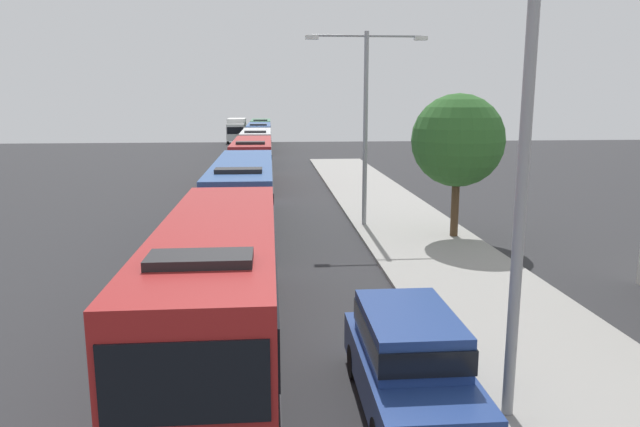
{
  "coord_description": "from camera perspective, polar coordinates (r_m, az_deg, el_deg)",
  "views": [
    {
      "loc": [
        -0.1,
        -0.56,
        5.75
      ],
      "look_at": [
        1.46,
        18.0,
        2.12
      ],
      "focal_mm": 33.01,
      "sensor_mm": 36.0,
      "label": 1
    }
  ],
  "objects": [
    {
      "name": "bus_lead",
      "position": [
        13.53,
        -9.73,
        -6.6
      ],
      "size": [
        2.58,
        10.91,
        3.21
      ],
      "color": "maroon",
      "rests_on": "ground_plane"
    },
    {
      "name": "bus_rear",
      "position": [
        65.34,
        -5.91,
        7.42
      ],
      "size": [
        2.58,
        11.77,
        3.21
      ],
      "color": "#284C8C",
      "rests_on": "ground_plane"
    },
    {
      "name": "streetlamp_near",
      "position": [
        10.37,
        19.21,
        6.02
      ],
      "size": [
        5.29,
        0.28,
        7.86
      ],
      "color": "gray",
      "rests_on": "sidewalk"
    },
    {
      "name": "bus_tail_end",
      "position": [
        78.41,
        -5.75,
        8.02
      ],
      "size": [
        2.58,
        10.94,
        3.21
      ],
      "color": "#33724C",
      "rests_on": "ground_plane"
    },
    {
      "name": "bus_fourth_in_line",
      "position": [
        51.91,
        -6.17,
        6.49
      ],
      "size": [
        2.58,
        11.05,
        3.21
      ],
      "color": "silver",
      "rests_on": "ground_plane"
    },
    {
      "name": "box_truck_oncoming",
      "position": [
        81.01,
        -8.08,
        8.07
      ],
      "size": [
        2.35,
        7.24,
        3.15
      ],
      "color": "white",
      "rests_on": "ground_plane"
    },
    {
      "name": "streetlamp_mid",
      "position": [
        26.28,
        4.45,
        9.97
      ],
      "size": [
        5.29,
        0.28,
        8.46
      ],
      "color": "gray",
      "rests_on": "sidewalk"
    },
    {
      "name": "white_suv",
      "position": [
        11.35,
        8.62,
        -13.66
      ],
      "size": [
        1.86,
        4.78,
        1.9
      ],
      "color": "navy",
      "rests_on": "ground_plane"
    },
    {
      "name": "roadside_tree",
      "position": [
        24.58,
        13.22,
        6.89
      ],
      "size": [
        3.76,
        3.76,
        5.84
      ],
      "color": "#4C3823",
      "rests_on": "sidewalk"
    },
    {
      "name": "bus_second_in_line",
      "position": [
        26.02,
        -7.4,
        1.98
      ],
      "size": [
        2.58,
        12.37,
        3.21
      ],
      "color": "#284C8C",
      "rests_on": "ground_plane"
    },
    {
      "name": "bus_middle",
      "position": [
        39.47,
        -6.56,
        5.07
      ],
      "size": [
        2.58,
        10.68,
        3.21
      ],
      "color": "maroon",
      "rests_on": "ground_plane"
    }
  ]
}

